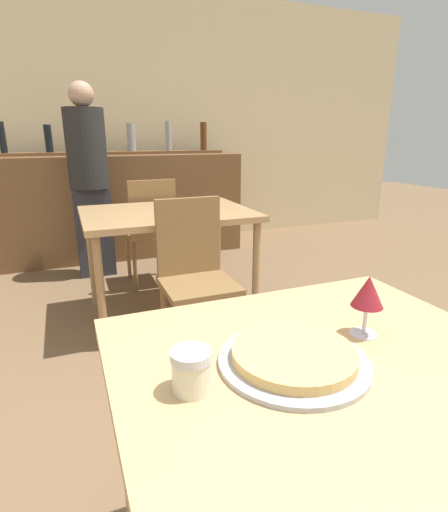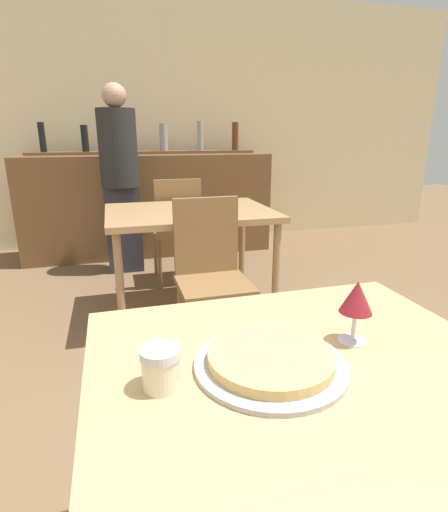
# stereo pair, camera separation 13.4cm
# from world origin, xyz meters

# --- Properties ---
(wall_back) EXTENTS (8.00, 0.05, 2.80)m
(wall_back) POSITION_xyz_m (0.00, 4.20, 1.40)
(wall_back) COLOR beige
(wall_back) RESTS_ON ground_plane
(dining_table_near) EXTENTS (0.95, 0.85, 0.77)m
(dining_table_near) POSITION_xyz_m (0.00, 0.00, 0.68)
(dining_table_near) COLOR tan
(dining_table_near) RESTS_ON ground_plane
(dining_table_far) EXTENTS (1.14, 0.86, 0.76)m
(dining_table_far) POSITION_xyz_m (0.13, 2.02, 0.68)
(dining_table_far) COLOR #A87F51
(dining_table_far) RESTS_ON ground_plane
(bar_counter) EXTENTS (2.60, 0.56, 1.06)m
(bar_counter) POSITION_xyz_m (0.00, 3.70, 0.53)
(bar_counter) COLOR brown
(bar_counter) RESTS_ON ground_plane
(bar_back_shelf) EXTENTS (2.39, 0.24, 0.34)m
(bar_back_shelf) POSITION_xyz_m (0.02, 3.84, 1.13)
(bar_back_shelf) COLOR brown
(bar_back_shelf) RESTS_ON bar_counter
(chair_far_side_front) EXTENTS (0.40, 0.40, 0.92)m
(chair_far_side_front) POSITION_xyz_m (0.13, 1.43, 0.53)
(chair_far_side_front) COLOR olive
(chair_far_side_front) RESTS_ON ground_plane
(chair_far_side_back) EXTENTS (0.40, 0.40, 0.92)m
(chair_far_side_back) POSITION_xyz_m (0.13, 2.62, 0.53)
(chair_far_side_back) COLOR olive
(chair_far_side_back) RESTS_ON ground_plane
(pizza_tray) EXTENTS (0.34, 0.34, 0.04)m
(pizza_tray) POSITION_xyz_m (-0.08, 0.03, 0.79)
(pizza_tray) COLOR #A3A3A8
(pizza_tray) RESTS_ON dining_table_near
(cheese_shaker) EXTENTS (0.08, 0.08, 0.09)m
(cheese_shaker) POSITION_xyz_m (-0.32, 0.02, 0.82)
(cheese_shaker) COLOR beige
(cheese_shaker) RESTS_ON dining_table_near
(person_standing) EXTENTS (0.34, 0.34, 1.69)m
(person_standing) POSITION_xyz_m (-0.30, 3.12, 0.92)
(person_standing) COLOR #2D2D38
(person_standing) RESTS_ON ground_plane
(wine_glass) EXTENTS (0.08, 0.08, 0.16)m
(wine_glass) POSITION_xyz_m (0.16, 0.08, 0.89)
(wine_glass) COLOR silver
(wine_glass) RESTS_ON dining_table_near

